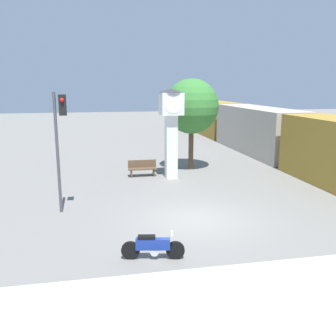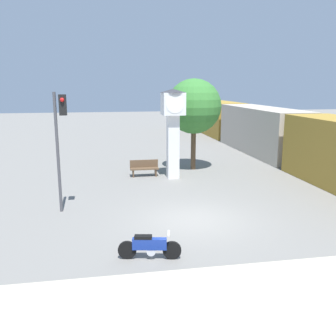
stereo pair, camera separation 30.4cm
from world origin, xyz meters
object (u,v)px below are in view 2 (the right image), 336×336
motorcycle (149,246)px  clock_tower (173,120)px  freight_train (262,130)px  traffic_light (60,132)px  bench (144,168)px  street_tree (194,107)px

motorcycle → clock_tower: size_ratio=0.38×
freight_train → traffic_light: bearing=-139.7°
freight_train → bench: freight_train is taller
motorcycle → traffic_light: 6.37m
freight_train → street_tree: bearing=-143.4°
freight_train → bench: bearing=-147.6°
traffic_light → freight_train: bearing=40.3°
clock_tower → freight_train: size_ratio=0.14×
freight_train → traffic_light: (-13.70, -11.61, 1.58)m
clock_tower → traffic_light: clock_tower is taller
bench → street_tree: bearing=22.1°
street_tree → freight_train: bearing=36.6°
clock_tower → bench: bearing=156.8°
street_tree → motorcycle: bearing=-110.0°
clock_tower → traffic_light: size_ratio=1.01×
street_tree → bench: (-3.17, -1.29, -3.32)m
street_tree → bench: street_tree is taller
motorcycle → freight_train: 19.81m
motorcycle → freight_train: (10.84, 16.53, 1.30)m
street_tree → bench: 4.77m
motorcycle → freight_train: bearing=67.7°
motorcycle → street_tree: (4.24, 11.63, 3.41)m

